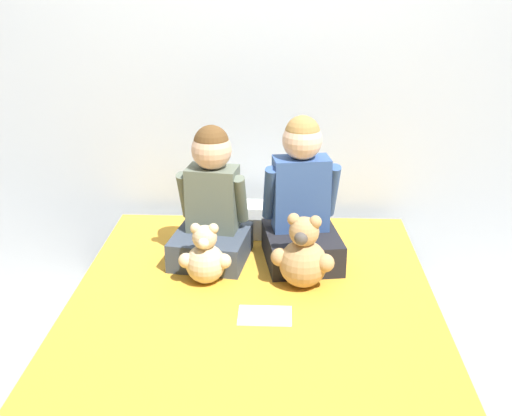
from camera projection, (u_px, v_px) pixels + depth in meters
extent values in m
plane|color=#B2A899|center=(252.00, 403.00, 2.76)|extent=(14.00, 14.00, 0.00)
cube|color=silver|center=(262.00, 68.00, 3.31)|extent=(8.00, 0.06, 2.50)
cube|color=#2D2D33|center=(252.00, 378.00, 2.71)|extent=(1.52, 1.91, 0.26)
cube|color=white|center=(252.00, 333.00, 2.63)|extent=(1.49, 1.87, 0.19)
cube|color=gold|center=(252.00, 309.00, 2.59)|extent=(1.51, 1.89, 0.03)
cube|color=#384251|center=(211.00, 246.00, 2.95)|extent=(0.38, 0.40, 0.13)
cube|color=#5B6656|center=(213.00, 199.00, 2.92)|extent=(0.24, 0.18, 0.30)
sphere|color=#DBAD89|center=(211.00, 150.00, 2.84)|extent=(0.18, 0.18, 0.18)
sphere|color=brown|center=(211.00, 143.00, 2.83)|extent=(0.16, 0.16, 0.16)
cylinder|color=#5B6656|center=(185.00, 195.00, 2.94)|extent=(0.08, 0.14, 0.24)
cylinder|color=#5B6656|center=(240.00, 199.00, 2.90)|extent=(0.08, 0.14, 0.24)
cube|color=black|center=(302.00, 247.00, 2.94)|extent=(0.38, 0.43, 0.14)
cube|color=#33518E|center=(301.00, 194.00, 2.90)|extent=(0.27, 0.17, 0.34)
sphere|color=beige|center=(302.00, 140.00, 2.81)|extent=(0.18, 0.18, 0.18)
sphere|color=#A37A42|center=(302.00, 133.00, 2.80)|extent=(0.16, 0.16, 0.16)
cylinder|color=#33518E|center=(270.00, 193.00, 2.88)|extent=(0.08, 0.15, 0.27)
cylinder|color=#33518E|center=(332.00, 191.00, 2.91)|extent=(0.08, 0.15, 0.27)
sphere|color=#D1B78E|center=(205.00, 263.00, 2.75)|extent=(0.17, 0.17, 0.17)
sphere|color=#D1B78E|center=(205.00, 237.00, 2.70)|extent=(0.11, 0.11, 0.11)
sphere|color=beige|center=(203.00, 243.00, 2.66)|extent=(0.05, 0.05, 0.05)
sphere|color=#D1B78E|center=(195.00, 228.00, 2.69)|extent=(0.04, 0.04, 0.04)
sphere|color=#D1B78E|center=(213.00, 229.00, 2.69)|extent=(0.04, 0.04, 0.04)
sphere|color=#D1B78E|center=(186.00, 260.00, 2.73)|extent=(0.07, 0.07, 0.07)
sphere|color=#D1B78E|center=(224.00, 261.00, 2.72)|extent=(0.07, 0.07, 0.07)
sphere|color=tan|center=(303.00, 263.00, 2.71)|extent=(0.20, 0.20, 0.20)
sphere|color=tan|center=(304.00, 232.00, 2.66)|extent=(0.13, 0.13, 0.13)
sphere|color=#4C4742|center=(301.00, 238.00, 2.61)|extent=(0.06, 0.06, 0.06)
sphere|color=tan|center=(294.00, 219.00, 2.65)|extent=(0.05, 0.05, 0.05)
sphere|color=tan|center=(315.00, 222.00, 2.63)|extent=(0.05, 0.05, 0.05)
sphere|color=tan|center=(280.00, 257.00, 2.71)|extent=(0.08, 0.08, 0.08)
sphere|color=tan|center=(325.00, 263.00, 2.66)|extent=(0.08, 0.08, 0.08)
cube|color=white|center=(260.00, 219.00, 3.29)|extent=(0.47, 0.29, 0.11)
cube|color=white|center=(265.00, 316.00, 2.51)|extent=(0.21, 0.15, 0.00)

